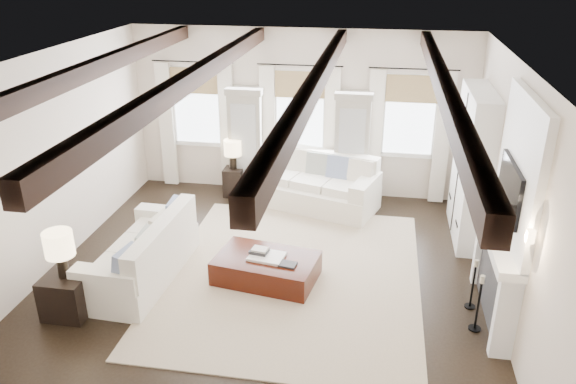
% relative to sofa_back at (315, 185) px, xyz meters
% --- Properties ---
extents(ground, '(7.50, 7.50, 0.00)m').
position_rel_sofa_back_xyz_m(ground, '(-0.39, -3.12, -0.41)').
color(ground, black).
rests_on(ground, ground).
extents(room_shell, '(6.54, 7.54, 3.22)m').
position_rel_sofa_back_xyz_m(room_shell, '(0.36, -2.23, 1.48)').
color(room_shell, silver).
rests_on(room_shell, ground).
extents(area_rug, '(3.75, 4.54, 0.02)m').
position_rel_sofa_back_xyz_m(area_rug, '(-0.02, -2.60, -0.40)').
color(area_rug, '#BEAC91').
rests_on(area_rug, ground).
extents(sofa_back, '(2.55, 1.71, 1.00)m').
position_rel_sofa_back_xyz_m(sofa_back, '(0.00, 0.00, 0.00)').
color(sofa_back, white).
rests_on(sofa_back, ground).
extents(sofa_left, '(1.09, 2.23, 0.94)m').
position_rel_sofa_back_xyz_m(sofa_left, '(-2.15, -3.00, -0.03)').
color(sofa_left, white).
rests_on(sofa_left, ground).
extents(ottoman, '(1.58, 1.13, 0.38)m').
position_rel_sofa_back_xyz_m(ottoman, '(-0.38, -2.76, -0.22)').
color(ottoman, black).
rests_on(ottoman, ground).
extents(tray, '(0.55, 0.45, 0.04)m').
position_rel_sofa_back_xyz_m(tray, '(-0.37, -2.77, -0.00)').
color(tray, white).
rests_on(tray, ottoman).
extents(book_lower, '(0.29, 0.24, 0.04)m').
position_rel_sofa_back_xyz_m(book_lower, '(-0.49, -2.71, 0.04)').
color(book_lower, '#262628').
rests_on(book_lower, tray).
extents(book_upper, '(0.24, 0.20, 0.03)m').
position_rel_sofa_back_xyz_m(book_upper, '(-0.48, -2.71, 0.07)').
color(book_upper, beige).
rests_on(book_upper, book_lower).
extents(book_loose, '(0.27, 0.22, 0.03)m').
position_rel_sofa_back_xyz_m(book_loose, '(-0.03, -2.94, -0.01)').
color(book_loose, '#262628').
rests_on(book_loose, ottoman).
extents(side_table_front, '(0.58, 0.58, 0.58)m').
position_rel_sofa_back_xyz_m(side_table_front, '(-2.81, -4.01, -0.12)').
color(side_table_front, black).
rests_on(side_table_front, ground).
extents(lamp_front, '(0.38, 0.38, 0.65)m').
position_rel_sofa_back_xyz_m(lamp_front, '(-2.81, -4.01, 0.61)').
color(lamp_front, black).
rests_on(lamp_front, side_table_front).
extents(side_table_back, '(0.37, 0.37, 0.56)m').
position_rel_sofa_back_xyz_m(side_table_back, '(-1.63, 0.18, -0.12)').
color(side_table_back, black).
rests_on(side_table_back, ground).
extents(lamp_back, '(0.34, 0.34, 0.58)m').
position_rel_sofa_back_xyz_m(lamp_back, '(-1.63, 0.18, 0.55)').
color(lamp_back, black).
rests_on(lamp_back, side_table_back).
extents(candlestick_near, '(0.16, 0.16, 0.80)m').
position_rel_sofa_back_xyz_m(candlestick_near, '(2.51, -3.47, -0.07)').
color(candlestick_near, black).
rests_on(candlestick_near, ground).
extents(candlestick_far, '(0.15, 0.15, 0.74)m').
position_rel_sofa_back_xyz_m(candlestick_far, '(2.51, -2.97, -0.10)').
color(candlestick_far, black).
rests_on(candlestick_far, ground).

